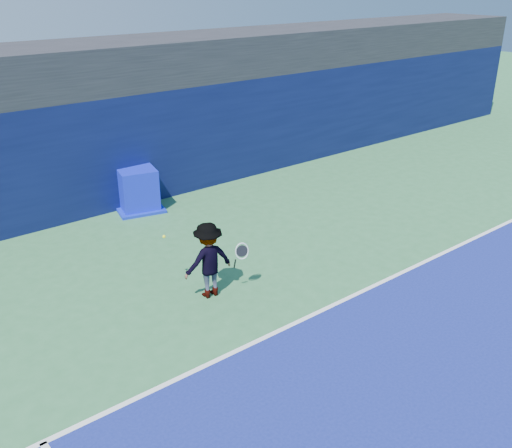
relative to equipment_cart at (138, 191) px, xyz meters
name	(u,v)px	position (x,y,z in m)	size (l,w,h in m)	color
ground	(449,403)	(-0.06, -9.75, -0.52)	(80.00, 80.00, 0.00)	#326F40
baseline	(310,316)	(-0.06, -6.75, -0.51)	(24.00, 0.10, 0.01)	white
stadium_band	(95,66)	(-0.06, 1.75, 3.08)	(36.00, 3.00, 1.20)	black
back_wall_assembly	(119,150)	(-0.07, 0.75, 0.98)	(36.00, 1.03, 3.00)	#0A1039
equipment_cart	(138,191)	(0.00, 0.00, 0.00)	(1.44, 1.44, 1.14)	#0E17C7
tennis_player	(209,260)	(-1.06, -4.92, 0.25)	(1.26, 0.71, 1.54)	white
tennis_ball	(164,237)	(-1.54, -4.10, 0.59)	(0.06, 0.06, 0.06)	yellow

